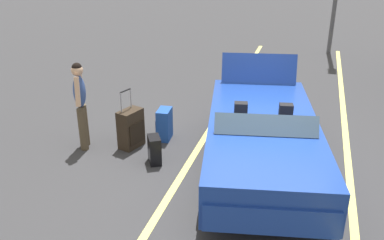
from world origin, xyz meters
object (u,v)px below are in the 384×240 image
object	(u,v)px
convertible_car	(263,145)
traveler_person	(81,101)
suitcase_small_carryon	(155,150)
suitcase_large_black	(131,129)
suitcase_medium_bright	(164,124)

from	to	relation	value
convertible_car	traveler_person	size ratio (longest dim) A/B	2.66
suitcase_small_carryon	traveler_person	size ratio (longest dim) A/B	0.30
suitcase_large_black	suitcase_medium_bright	world-z (taller)	suitcase_large_black
convertible_car	traveler_person	xyz separation A→B (m)	(-0.16, -3.35, 0.34)
suitcase_large_black	traveler_person	xyz separation A→B (m)	(0.27, -0.84, 0.56)
suitcase_medium_bright	convertible_car	bearing A→B (deg)	150.00
convertible_car	suitcase_large_black	size ratio (longest dim) A/B	3.91
suitcase_medium_bright	suitcase_small_carryon	world-z (taller)	suitcase_medium_bright
suitcase_medium_bright	suitcase_small_carryon	bearing A→B (deg)	94.14
suitcase_large_black	suitcase_medium_bright	bearing A→B (deg)	63.09
traveler_person	suitcase_large_black	bearing A→B (deg)	-4.45
suitcase_medium_bright	traveler_person	distance (m)	1.65
convertible_car	suitcase_large_black	world-z (taller)	convertible_car
convertible_car	suitcase_medium_bright	bearing A→B (deg)	-125.24
suitcase_large_black	traveler_person	size ratio (longest dim) A/B	0.68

